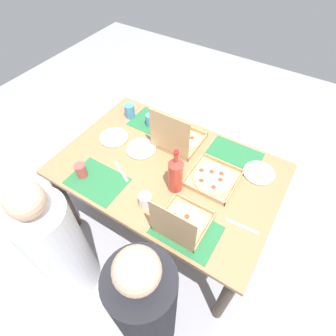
{
  "coord_description": "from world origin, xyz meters",
  "views": [
    {
      "loc": [
        -0.61,
        0.99,
        2.09
      ],
      "look_at": [
        0.0,
        0.0,
        0.72
      ],
      "focal_mm": 29.26,
      "sensor_mm": 36.0,
      "label": 1
    }
  ],
  "objects_px": {
    "pizza_box_corner_left": "(213,178)",
    "cup_red": "(150,120)",
    "pizza_box_edge_far": "(182,223)",
    "diner_right_seat": "(59,248)",
    "cup_clear_left": "(145,200)",
    "cup_clear_right": "(81,171)",
    "plate_near_right": "(114,138)",
    "diner_left_seat": "(146,308)",
    "pizza_box_corner_right": "(178,139)",
    "cup_spare": "(130,111)",
    "soda_bottle": "(176,174)",
    "plate_middle": "(259,173)",
    "plate_far_left": "(141,149)"
  },
  "relations": [
    {
      "from": "pizza_box_corner_left",
      "to": "cup_red",
      "type": "bearing_deg",
      "value": -19.54
    },
    {
      "from": "pizza_box_edge_far",
      "to": "diner_right_seat",
      "type": "distance_m",
      "value": 0.79
    },
    {
      "from": "cup_clear_left",
      "to": "cup_clear_right",
      "type": "bearing_deg",
      "value": 3.79
    },
    {
      "from": "cup_clear_left",
      "to": "diner_right_seat",
      "type": "height_order",
      "value": "diner_right_seat"
    },
    {
      "from": "plate_near_right",
      "to": "diner_left_seat",
      "type": "xyz_separation_m",
      "value": [
        -0.8,
        0.77,
        -0.21
      ]
    },
    {
      "from": "pizza_box_corner_right",
      "to": "cup_clear_right",
      "type": "bearing_deg",
      "value": 56.63
    },
    {
      "from": "pizza_box_corner_right",
      "to": "pizza_box_edge_far",
      "type": "relative_size",
      "value": 1.1
    },
    {
      "from": "cup_red",
      "to": "pizza_box_corner_right",
      "type": "bearing_deg",
      "value": 166.15
    },
    {
      "from": "pizza_box_corner_right",
      "to": "diner_right_seat",
      "type": "height_order",
      "value": "diner_right_seat"
    },
    {
      "from": "pizza_box_corner_left",
      "to": "plate_near_right",
      "type": "height_order",
      "value": "pizza_box_corner_left"
    },
    {
      "from": "cup_spare",
      "to": "pizza_box_corner_right",
      "type": "bearing_deg",
      "value": 171.5
    },
    {
      "from": "cup_spare",
      "to": "cup_red",
      "type": "height_order",
      "value": "cup_spare"
    },
    {
      "from": "cup_clear_right",
      "to": "cup_red",
      "type": "xyz_separation_m",
      "value": [
        -0.09,
        -0.63,
        -0.0
      ]
    },
    {
      "from": "cup_clear_right",
      "to": "cup_clear_left",
      "type": "bearing_deg",
      "value": -176.21
    },
    {
      "from": "pizza_box_corner_right",
      "to": "cup_spare",
      "type": "bearing_deg",
      "value": -8.5
    },
    {
      "from": "diner_left_seat",
      "to": "diner_right_seat",
      "type": "distance_m",
      "value": 0.65
    },
    {
      "from": "cup_spare",
      "to": "diner_right_seat",
      "type": "height_order",
      "value": "diner_right_seat"
    },
    {
      "from": "cup_clear_right",
      "to": "cup_spare",
      "type": "distance_m",
      "value": 0.64
    },
    {
      "from": "cup_clear_right",
      "to": "soda_bottle",
      "type": "bearing_deg",
      "value": -157.31
    },
    {
      "from": "plate_middle",
      "to": "cup_red",
      "type": "bearing_deg",
      "value": -1.81
    },
    {
      "from": "plate_far_left",
      "to": "cup_clear_left",
      "type": "height_order",
      "value": "cup_clear_left"
    },
    {
      "from": "plate_far_left",
      "to": "cup_clear_left",
      "type": "xyz_separation_m",
      "value": [
        -0.29,
        0.35,
        0.04
      ]
    },
    {
      "from": "pizza_box_edge_far",
      "to": "cup_red",
      "type": "xyz_separation_m",
      "value": [
        0.63,
        -0.62,
        0.0
      ]
    },
    {
      "from": "plate_far_left",
      "to": "diner_right_seat",
      "type": "xyz_separation_m",
      "value": [
        0.08,
        0.78,
        -0.23
      ]
    },
    {
      "from": "plate_near_right",
      "to": "plate_far_left",
      "type": "bearing_deg",
      "value": -177.54
    },
    {
      "from": "plate_middle",
      "to": "plate_far_left",
      "type": "height_order",
      "value": "same"
    },
    {
      "from": "plate_far_left",
      "to": "cup_red",
      "type": "relative_size",
      "value": 2.11
    },
    {
      "from": "pizza_box_corner_left",
      "to": "cup_clear_right",
      "type": "bearing_deg",
      "value": 29.54
    },
    {
      "from": "cup_clear_right",
      "to": "plate_middle",
      "type": "bearing_deg",
      "value": -147.6
    },
    {
      "from": "soda_bottle",
      "to": "diner_right_seat",
      "type": "relative_size",
      "value": 0.29
    },
    {
      "from": "soda_bottle",
      "to": "diner_right_seat",
      "type": "distance_m",
      "value": 0.85
    },
    {
      "from": "pizza_box_edge_far",
      "to": "diner_left_seat",
      "type": "height_order",
      "value": "diner_left_seat"
    },
    {
      "from": "plate_far_left",
      "to": "plate_middle",
      "type": "bearing_deg",
      "value": -163.79
    },
    {
      "from": "plate_far_left",
      "to": "cup_clear_left",
      "type": "relative_size",
      "value": 2.2
    },
    {
      "from": "plate_middle",
      "to": "plate_far_left",
      "type": "distance_m",
      "value": 0.8
    },
    {
      "from": "soda_bottle",
      "to": "cup_red",
      "type": "xyz_separation_m",
      "value": [
        0.46,
        -0.4,
        -0.08
      ]
    },
    {
      "from": "cup_clear_left",
      "to": "diner_right_seat",
      "type": "relative_size",
      "value": 0.08
    },
    {
      "from": "soda_bottle",
      "to": "cup_clear_left",
      "type": "distance_m",
      "value": 0.23
    },
    {
      "from": "pizza_box_corner_left",
      "to": "cup_spare",
      "type": "xyz_separation_m",
      "value": [
        0.82,
        -0.23,
        0.04
      ]
    },
    {
      "from": "pizza_box_corner_right",
      "to": "diner_left_seat",
      "type": "height_order",
      "value": "diner_left_seat"
    },
    {
      "from": "plate_middle",
      "to": "diner_right_seat",
      "type": "bearing_deg",
      "value": 49.83
    },
    {
      "from": "pizza_box_corner_right",
      "to": "diner_right_seat",
      "type": "relative_size",
      "value": 0.29
    },
    {
      "from": "diner_right_seat",
      "to": "pizza_box_edge_far",
      "type": "bearing_deg",
      "value": -145.97
    },
    {
      "from": "diner_right_seat",
      "to": "plate_near_right",
      "type": "bearing_deg",
      "value": -78.7
    },
    {
      "from": "plate_near_right",
      "to": "cup_spare",
      "type": "xyz_separation_m",
      "value": [
        0.05,
        -0.26,
        0.05
      ]
    },
    {
      "from": "plate_middle",
      "to": "cup_red",
      "type": "distance_m",
      "value": 0.86
    },
    {
      "from": "soda_bottle",
      "to": "plate_far_left",
      "type": "bearing_deg",
      "value": -22.36
    },
    {
      "from": "plate_middle",
      "to": "plate_near_right",
      "type": "relative_size",
      "value": 0.99
    },
    {
      "from": "pizza_box_edge_far",
      "to": "plate_near_right",
      "type": "distance_m",
      "value": 0.85
    },
    {
      "from": "cup_spare",
      "to": "diner_left_seat",
      "type": "distance_m",
      "value": 1.36
    }
  ]
}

